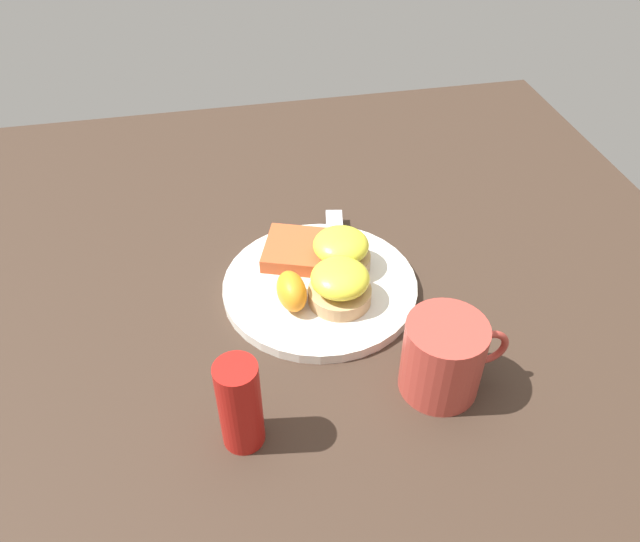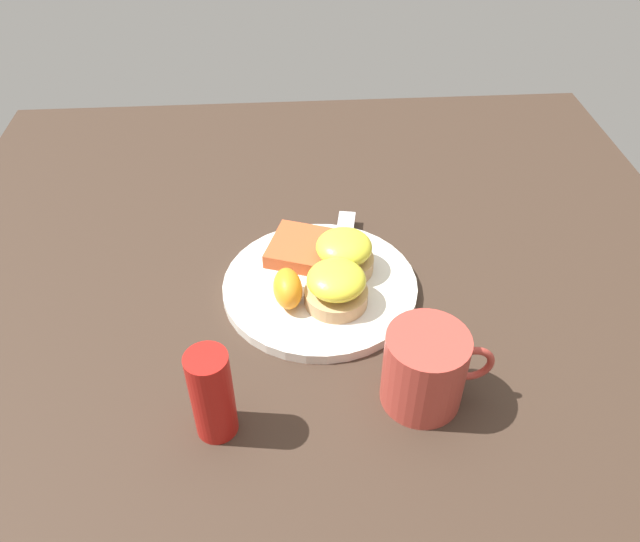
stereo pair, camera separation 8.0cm
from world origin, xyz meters
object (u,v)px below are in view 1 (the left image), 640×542
Objects in this scene: orange_wedge at (292,291)px; cup at (444,357)px; sandwich_benedict_right at (341,252)px; condiment_bottle at (240,405)px; sandwich_benedict_left at (340,285)px; hashbrown_patty at (305,251)px; fork at (336,249)px.

cup is at bearing -46.05° from orange_wedge.
sandwich_benedict_right is 0.67× the size of cup.
condiment_bottle is (-0.22, -0.03, 0.01)m from cup.
cup is 0.22m from condiment_bottle.
sandwich_benedict_left is 0.06m from orange_wedge.
fork is (0.04, 0.00, -0.01)m from hashbrown_patty.
sandwich_benedict_right is 0.06m from hashbrown_patty.
sandwich_benedict_right reaches higher than fork.
hashbrown_patty is 1.77× the size of orange_wedge.
sandwich_benedict_left is at bearing -99.81° from fork.
orange_wedge is at bearing 65.12° from condiment_bottle.
sandwich_benedict_left is 1.33× the size of orange_wedge.
orange_wedge is at bearing 174.94° from sandwich_benedict_left.
condiment_bottle reaches higher than orange_wedge.
sandwich_benedict_right is 0.10m from orange_wedge.
hashbrown_patty is at bearing 69.85° from orange_wedge.
sandwich_benedict_left is 0.75× the size of hashbrown_patty.
sandwich_benedict_right is 1.33× the size of orange_wedge.
sandwich_benedict_left is 1.00× the size of sandwich_benedict_right.
fork is 0.25m from cup.
hashbrown_patty is 0.26m from cup.
orange_wedge is 0.21m from cup.
hashbrown_patty is at bearing 66.69° from condiment_bottle.
cup reaches higher than sandwich_benedict_right.
condiment_bottle is (-0.11, -0.26, 0.03)m from hashbrown_patty.
condiment_bottle reaches higher than sandwich_benedict_right.
orange_wedge is 0.19m from condiment_bottle.
orange_wedge is at bearing -142.70° from sandwich_benedict_right.
cup is (0.08, -0.14, 0.01)m from sandwich_benedict_left.
orange_wedge is 0.50× the size of cup.
sandwich_benedict_right is at bearing 108.05° from cup.
sandwich_benedict_left reaches higher than hashbrown_patty.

